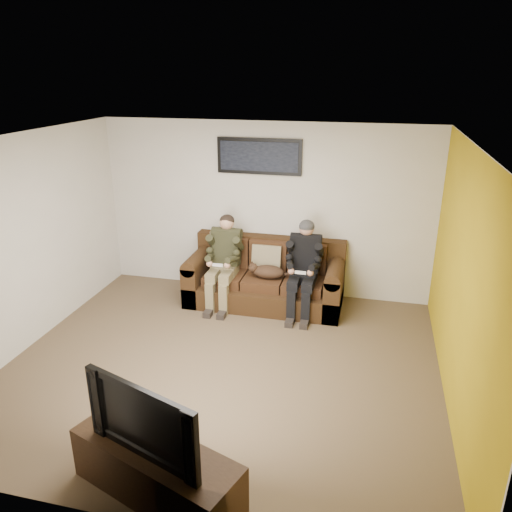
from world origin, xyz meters
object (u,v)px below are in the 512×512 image
(person_left, at_px, (224,256))
(cat, at_px, (267,271))
(television, at_px, (152,415))
(person_right, at_px, (304,263))
(framed_poster, at_px, (259,156))
(tv_stand, at_px, (157,471))
(sofa, at_px, (266,279))

(person_left, height_order, cat, person_left)
(television, bearing_deg, person_right, 99.42)
(person_right, bearing_deg, television, -100.26)
(person_right, bearing_deg, person_left, -179.98)
(cat, xyz_separation_m, framed_poster, (-0.25, 0.57, 1.55))
(person_right, relative_size, framed_poster, 1.05)
(tv_stand, bearing_deg, television, 0.00)
(sofa, distance_m, tv_stand, 3.78)
(sofa, height_order, television, television)
(sofa, relative_size, television, 2.05)
(person_left, xyz_separation_m, television, (0.52, -3.59, 0.05))
(person_left, distance_m, tv_stand, 3.66)
(person_right, xyz_separation_m, cat, (-0.53, 0.01, -0.19))
(framed_poster, xyz_separation_m, tv_stand, (0.13, -4.17, -1.87))
(sofa, distance_m, framed_poster, 1.80)
(person_left, bearing_deg, tv_stand, -81.80)
(person_right, xyz_separation_m, framed_poster, (-0.78, 0.57, 1.36))
(person_left, relative_size, tv_stand, 0.88)
(framed_poster, bearing_deg, cat, -65.94)
(person_right, height_order, tv_stand, person_right)
(person_left, distance_m, framed_poster, 1.53)
(person_left, relative_size, person_right, 0.99)
(sofa, xyz_separation_m, framed_poster, (-0.20, 0.39, 1.75))
(sofa, distance_m, person_right, 0.73)
(cat, height_order, framed_poster, framed_poster)
(framed_poster, distance_m, television, 4.37)
(person_right, distance_m, cat, 0.56)
(television, bearing_deg, sofa, 108.67)
(cat, xyz_separation_m, tv_stand, (-0.12, -3.60, -0.32))
(person_right, height_order, television, person_right)
(framed_poster, bearing_deg, person_left, -123.72)
(person_right, bearing_deg, tv_stand, -100.26)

